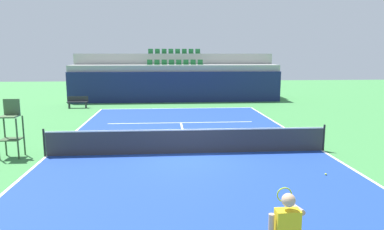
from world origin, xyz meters
TOP-DOWN VIEW (x-y plane):
  - ground_plane at (0.00, 0.00)m, footprint 80.00×80.00m
  - court_surface at (0.00, 0.00)m, footprint 11.00×24.00m
  - baseline_far at (0.00, 11.95)m, footprint 11.00×0.10m
  - sideline_left at (-5.45, 0.00)m, footprint 0.10×24.00m
  - sideline_right at (5.45, 0.00)m, footprint 0.10×24.00m
  - service_line_far at (0.00, 6.40)m, footprint 8.26×0.10m
  - centre_service_line at (0.00, 3.20)m, footprint 0.10×6.40m
  - back_wall at (0.00, 15.36)m, footprint 17.40×0.30m
  - stands_tier_lower at (0.00, 16.71)m, footprint 17.40×2.40m
  - stands_tier_upper at (0.00, 19.11)m, footprint 17.40×2.40m
  - seating_row_lower at (0.00, 16.81)m, footprint 4.73×0.44m
  - seating_row_upper at (0.00, 19.21)m, footprint 4.73×0.44m
  - tennis_net at (0.00, 0.00)m, footprint 11.08×0.08m
  - umpire_chair at (-6.70, 0.06)m, footprint 0.76×0.66m
  - player_bench at (-7.30, 12.84)m, footprint 1.50×0.40m
  - tennis_ball_0 at (4.27, -2.92)m, footprint 0.07×0.07m

SIDE VIEW (x-z plane):
  - ground_plane at x=0.00m, z-range 0.00..0.00m
  - court_surface at x=0.00m, z-range 0.00..0.01m
  - baseline_far at x=0.00m, z-range 0.01..0.01m
  - sideline_left at x=-5.45m, z-range 0.01..0.01m
  - sideline_right at x=5.45m, z-range 0.01..0.01m
  - service_line_far at x=0.00m, z-range 0.01..0.01m
  - centre_service_line at x=0.00m, z-range 0.01..0.01m
  - tennis_ball_0 at x=4.27m, z-range 0.01..0.08m
  - player_bench at x=-7.30m, z-range 0.08..0.93m
  - tennis_net at x=0.00m, z-range -0.03..1.04m
  - umpire_chair at x=-6.70m, z-range 0.09..2.29m
  - back_wall at x=0.00m, z-range 0.00..2.50m
  - stands_tier_lower at x=0.00m, z-range 0.00..3.02m
  - stands_tier_upper at x=0.00m, z-range 0.00..3.96m
  - seating_row_lower at x=0.00m, z-range 2.93..3.37m
  - seating_row_upper at x=0.00m, z-range 3.87..4.31m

